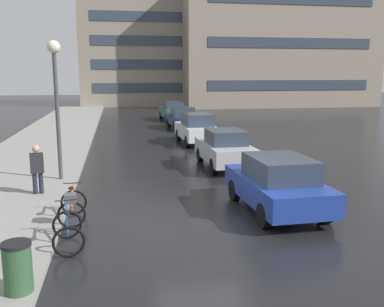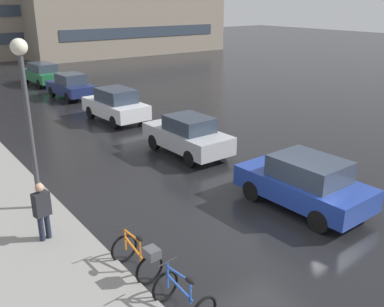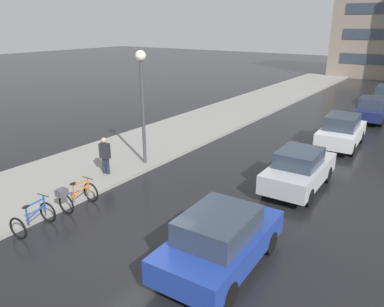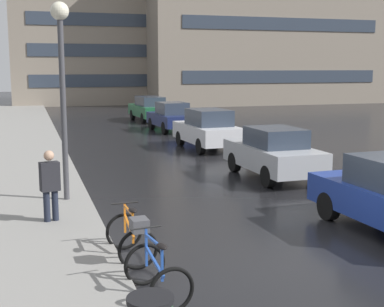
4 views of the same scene
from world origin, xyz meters
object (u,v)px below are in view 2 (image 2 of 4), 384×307
object	(u,v)px
car_silver	(187,135)
pedestrian	(42,211)
bicycle_nearest	(183,297)
bicycle_second	(140,256)
car_navy	(71,86)
streetlamp	(25,94)
car_green	(42,74)
car_white	(116,105)
car_blue	(305,182)

from	to	relation	value
car_silver	pedestrian	distance (m)	7.65
bicycle_nearest	bicycle_second	world-z (taller)	bicycle_second
bicycle_second	car_navy	distance (m)	19.57
bicycle_second	streetlamp	size ratio (longest dim) A/B	0.29
car_green	pedestrian	xyz separation A→B (m)	(-7.09, -21.72, 0.14)
car_white	streetlamp	xyz separation A→B (m)	(-6.39, -7.71, 2.67)
car_green	streetlamp	xyz separation A→B (m)	(-6.63, -19.85, 2.70)
car_white	streetlamp	bearing A→B (deg)	-129.66
bicycle_nearest	car_blue	world-z (taller)	car_blue
bicycle_nearest	pedestrian	distance (m)	4.44
car_navy	pedestrian	size ratio (longest dim) A/B	2.31
car_white	car_navy	xyz separation A→B (m)	(0.18, 6.54, -0.07)
bicycle_nearest	streetlamp	world-z (taller)	streetlamp
car_white	streetlamp	world-z (taller)	streetlamp
car_silver	car_white	bearing A→B (deg)	90.22
bicycle_second	pedestrian	xyz separation A→B (m)	(-1.28, 2.59, 0.45)
car_navy	car_white	bearing A→B (deg)	-91.60
car_navy	car_green	world-z (taller)	car_green
bicycle_second	car_green	size ratio (longest dim) A/B	0.32
car_white	pedestrian	world-z (taller)	pedestrian
bicycle_nearest	pedestrian	xyz separation A→B (m)	(-1.34, 4.20, 0.56)
car_white	car_green	distance (m)	12.14
car_navy	car_green	xyz separation A→B (m)	(0.05, 5.60, 0.04)
car_blue	car_navy	world-z (taller)	car_blue
car_navy	streetlamp	world-z (taller)	streetlamp
bicycle_second	car_silver	bearing A→B (deg)	46.67
bicycle_nearest	car_silver	xyz separation A→B (m)	(5.54, 7.54, 0.40)
bicycle_nearest	streetlamp	bearing A→B (deg)	98.24
pedestrian	car_navy	bearing A→B (deg)	66.42
bicycle_second	car_silver	xyz separation A→B (m)	(5.60, 5.93, 0.29)
streetlamp	car_silver	bearing A→B (deg)	12.98
car_silver	car_white	world-z (taller)	car_white
car_blue	car_green	distance (m)	24.25
car_silver	car_blue	bearing A→B (deg)	-89.63
car_white	bicycle_second	bearing A→B (deg)	-114.61
bicycle_nearest	car_navy	world-z (taller)	car_navy
car_blue	streetlamp	world-z (taller)	streetlamp
bicycle_second	streetlamp	distance (m)	5.43
car_green	pedestrian	distance (m)	22.84
car_blue	car_silver	size ratio (longest dim) A/B	1.01
bicycle_nearest	car_navy	size ratio (longest dim) A/B	0.32
car_white	bicycle_nearest	bearing A→B (deg)	-111.82
car_blue	car_white	bearing A→B (deg)	90.30
car_blue	car_silver	xyz separation A→B (m)	(-0.04, 5.88, -0.02)
streetlamp	car_blue	bearing A→B (deg)	-34.28
streetlamp	pedestrian	bearing A→B (deg)	-103.85
car_blue	pedestrian	xyz separation A→B (m)	(-6.92, 2.54, 0.14)
car_blue	bicycle_second	bearing A→B (deg)	-179.48
bicycle_second	car_green	xyz separation A→B (m)	(5.80, 24.30, 0.30)
car_blue	car_green	world-z (taller)	car_blue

